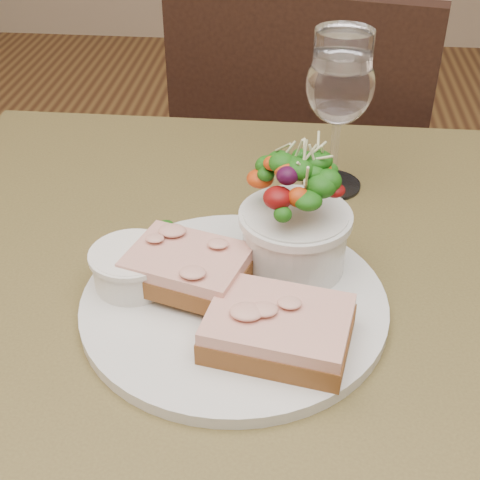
# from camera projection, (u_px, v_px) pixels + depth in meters

# --- Properties ---
(cafe_table) EXTENTS (0.80, 0.80, 0.75)m
(cafe_table) POSITION_uv_depth(u_px,v_px,m) (251.00, 378.00, 0.69)
(cafe_table) COLOR #4F4221
(cafe_table) RESTS_ON ground
(chair_far) EXTENTS (0.50, 0.50, 0.90)m
(chair_far) POSITION_uv_depth(u_px,v_px,m) (304.00, 262.00, 1.44)
(chair_far) COLOR black
(chair_far) RESTS_ON ground
(dinner_plate) EXTENTS (0.28, 0.28, 0.01)m
(dinner_plate) POSITION_uv_depth(u_px,v_px,m) (234.00, 303.00, 0.62)
(dinner_plate) COLOR silver
(dinner_plate) RESTS_ON cafe_table
(sandwich_front) EXTENTS (0.13, 0.11, 0.03)m
(sandwich_front) POSITION_uv_depth(u_px,v_px,m) (278.00, 328.00, 0.56)
(sandwich_front) COLOR #502915
(sandwich_front) RESTS_ON dinner_plate
(sandwich_back) EXTENTS (0.13, 0.11, 0.03)m
(sandwich_back) POSITION_uv_depth(u_px,v_px,m) (188.00, 267.00, 0.61)
(sandwich_back) COLOR #502915
(sandwich_back) RESTS_ON dinner_plate
(ramekin) EXTENTS (0.07, 0.07, 0.04)m
(ramekin) POSITION_uv_depth(u_px,v_px,m) (132.00, 266.00, 0.62)
(ramekin) COLOR white
(ramekin) RESTS_ON dinner_plate
(salad_bowl) EXTENTS (0.10, 0.10, 0.13)m
(salad_bowl) POSITION_uv_depth(u_px,v_px,m) (296.00, 214.00, 0.62)
(salad_bowl) COLOR silver
(salad_bowl) RESTS_ON dinner_plate
(garnish) EXTENTS (0.05, 0.04, 0.02)m
(garnish) POSITION_uv_depth(u_px,v_px,m) (168.00, 236.00, 0.68)
(garnish) COLOR #0E390A
(garnish) RESTS_ON dinner_plate
(wine_glass) EXTENTS (0.08, 0.08, 0.18)m
(wine_glass) POSITION_uv_depth(u_px,v_px,m) (340.00, 89.00, 0.73)
(wine_glass) COLOR white
(wine_glass) RESTS_ON cafe_table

